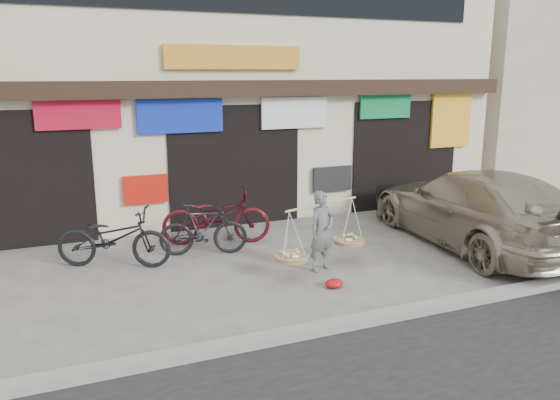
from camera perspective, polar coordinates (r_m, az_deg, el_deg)
name	(u,v)px	position (r m, az deg, el deg)	size (l,w,h in m)	color
ground	(300,276)	(9.39, 2.05, -7.94)	(70.00, 70.00, 0.00)	gray
kerb	(360,321)	(7.74, 8.32, -12.38)	(70.00, 0.25, 0.12)	gray
shophouse_block	(200,70)	(14.84, -8.39, 13.28)	(14.00, 6.32, 7.00)	beige
neighbor_east	(558,78)	(22.76, 27.08, 11.30)	(12.00, 7.00, 6.40)	#B4AB94
street_vendor	(322,235)	(9.50, 4.37, -3.64)	(1.89, 0.98, 1.41)	slate
bike_0	(113,238)	(10.09, -17.01, -3.81)	(0.71, 2.03, 1.07)	black
bike_1	(203,229)	(10.41, -8.03, -3.05)	(0.47, 1.65, 0.99)	black
bike_2	(216,216)	(11.03, -6.68, -1.71)	(0.75, 2.16, 1.13)	#4B0D15
suv	(475,207)	(11.54, 19.71, -0.73)	(2.53, 5.42, 1.53)	#A29682
red_bag	(334,283)	(8.93, 5.68, -8.66)	(0.31, 0.25, 0.14)	#B81112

